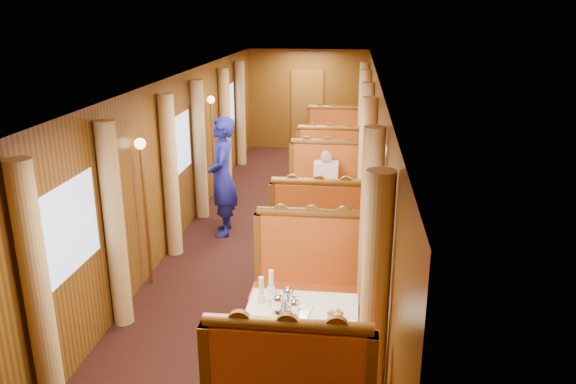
% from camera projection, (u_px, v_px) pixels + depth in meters
% --- Properties ---
extents(floor, '(3.00, 12.00, 0.01)m').
position_uv_depth(floor, '(275.00, 237.00, 8.90)').
color(floor, black).
rests_on(floor, ground).
extents(ceiling, '(3.00, 12.00, 0.01)m').
position_uv_depth(ceiling, '(274.00, 77.00, 8.12)').
color(ceiling, silver).
rests_on(ceiling, wall_left).
extents(wall_far, '(3.00, 0.01, 2.50)m').
position_uv_depth(wall_far, '(307.00, 100.00, 14.17)').
color(wall_far, brown).
rests_on(wall_far, floor).
extents(wall_left, '(0.01, 12.00, 2.50)m').
position_uv_depth(wall_left, '(178.00, 158.00, 8.68)').
color(wall_left, brown).
rests_on(wall_left, floor).
extents(wall_right, '(0.01, 12.00, 2.50)m').
position_uv_depth(wall_right, '(374.00, 163.00, 8.34)').
color(wall_right, brown).
rests_on(wall_right, floor).
extents(doorway_far, '(0.80, 0.04, 2.00)m').
position_uv_depth(doorway_far, '(307.00, 110.00, 14.22)').
color(doorway_far, brown).
rests_on(doorway_far, floor).
extents(table_near, '(1.05, 0.72, 0.75)m').
position_uv_depth(table_near, '(302.00, 344.00, 5.40)').
color(table_near, white).
rests_on(table_near, floor).
extents(banquette_near_aft, '(1.30, 0.55, 1.34)m').
position_uv_depth(banquette_near_aft, '(310.00, 289.00, 6.34)').
color(banquette_near_aft, '#AE3113').
rests_on(banquette_near_aft, floor).
extents(table_mid, '(1.05, 0.72, 0.75)m').
position_uv_depth(table_mid, '(323.00, 216.00, 8.70)').
color(table_mid, white).
rests_on(table_mid, floor).
extents(banquette_mid_fwd, '(1.30, 0.55, 1.34)m').
position_uv_depth(banquette_mid_fwd, '(318.00, 239.00, 7.73)').
color(banquette_mid_fwd, '#AE3113').
rests_on(banquette_mid_fwd, floor).
extents(banquette_mid_aft, '(1.30, 0.55, 1.34)m').
position_uv_depth(banquette_mid_aft, '(326.00, 193.00, 9.64)').
color(banquette_mid_aft, '#AE3113').
rests_on(banquette_mid_aft, floor).
extents(table_far, '(1.05, 0.72, 0.75)m').
position_uv_depth(table_far, '(332.00, 159.00, 12.00)').
color(table_far, white).
rests_on(table_far, floor).
extents(banquette_far_fwd, '(1.30, 0.55, 1.34)m').
position_uv_depth(banquette_far_fwd, '(330.00, 170.00, 11.03)').
color(banquette_far_fwd, '#AE3113').
rests_on(banquette_far_fwd, floor).
extents(banquette_far_aft, '(1.30, 0.55, 1.34)m').
position_uv_depth(banquette_far_aft, '(334.00, 146.00, 12.95)').
color(banquette_far_aft, '#AE3113').
rests_on(banquette_far_aft, floor).
extents(tea_tray, '(0.38, 0.32, 0.01)m').
position_uv_depth(tea_tray, '(292.00, 311.00, 5.24)').
color(tea_tray, silver).
rests_on(tea_tray, table_near).
extents(teapot_left, '(0.17, 0.13, 0.14)m').
position_uv_depth(teapot_left, '(279.00, 305.00, 5.21)').
color(teapot_left, silver).
rests_on(teapot_left, tea_tray).
extents(teapot_right, '(0.18, 0.16, 0.12)m').
position_uv_depth(teapot_right, '(295.00, 309.00, 5.15)').
color(teapot_right, silver).
rests_on(teapot_right, tea_tray).
extents(teapot_back, '(0.18, 0.14, 0.14)m').
position_uv_depth(teapot_back, '(288.00, 298.00, 5.34)').
color(teapot_back, silver).
rests_on(teapot_back, tea_tray).
extents(fruit_plate, '(0.23, 0.23, 0.05)m').
position_uv_depth(fruit_plate, '(335.00, 315.00, 5.15)').
color(fruit_plate, white).
rests_on(fruit_plate, table_near).
extents(cup_inboard, '(0.08, 0.08, 0.26)m').
position_uv_depth(cup_inboard, '(261.00, 292.00, 5.37)').
color(cup_inboard, white).
rests_on(cup_inboard, table_near).
extents(cup_outboard, '(0.08, 0.08, 0.26)m').
position_uv_depth(cup_outboard, '(271.00, 285.00, 5.51)').
color(cup_outboard, white).
rests_on(cup_outboard, table_near).
extents(rose_vase_mid, '(0.06, 0.06, 0.36)m').
position_uv_depth(rose_vase_mid, '(326.00, 182.00, 8.53)').
color(rose_vase_mid, silver).
rests_on(rose_vase_mid, table_mid).
extents(rose_vase_far, '(0.06, 0.06, 0.36)m').
position_uv_depth(rose_vase_far, '(334.00, 134.00, 11.80)').
color(rose_vase_far, silver).
rests_on(rose_vase_far, table_far).
extents(window_left_near, '(0.01, 1.20, 0.90)m').
position_uv_depth(window_left_near, '(68.00, 230.00, 5.31)').
color(window_left_near, '#96ADCE').
rests_on(window_left_near, wall_left).
extents(curtain_left_near_a, '(0.22, 0.22, 2.35)m').
position_uv_depth(curtain_left_near_a, '(38.00, 296.00, 4.65)').
color(curtain_left_near_a, tan).
rests_on(curtain_left_near_a, floor).
extents(curtain_left_near_b, '(0.22, 0.22, 2.35)m').
position_uv_depth(curtain_left_near_b, '(115.00, 227.00, 6.12)').
color(curtain_left_near_b, tan).
rests_on(curtain_left_near_b, floor).
extents(window_right_near, '(0.01, 1.20, 0.90)m').
position_uv_depth(window_right_near, '(385.00, 244.00, 4.98)').
color(window_right_near, '#96ADCE').
rests_on(window_right_near, wall_right).
extents(curtain_right_near_a, '(0.22, 0.22, 2.35)m').
position_uv_depth(curtain_right_near_a, '(374.00, 316.00, 4.34)').
color(curtain_right_near_a, tan).
rests_on(curtain_right_near_a, floor).
extents(curtain_right_near_b, '(0.22, 0.22, 2.35)m').
position_uv_depth(curtain_right_near_b, '(370.00, 238.00, 5.81)').
color(curtain_right_near_b, tan).
rests_on(curtain_right_near_b, floor).
extents(window_left_mid, '(0.01, 1.20, 0.90)m').
position_uv_depth(window_left_mid, '(179.00, 145.00, 8.61)').
color(window_left_mid, '#96ADCE').
rests_on(window_left_mid, wall_left).
extents(curtain_left_mid_a, '(0.22, 0.22, 2.35)m').
position_uv_depth(curtain_left_mid_a, '(170.00, 177.00, 7.95)').
color(curtain_left_mid_a, tan).
rests_on(curtain_left_mid_a, floor).
extents(curtain_left_mid_b, '(0.22, 0.22, 2.35)m').
position_uv_depth(curtain_left_mid_b, '(200.00, 150.00, 9.42)').
color(curtain_left_mid_b, tan).
rests_on(curtain_left_mid_b, floor).
extents(window_right_mid, '(0.01, 1.20, 0.90)m').
position_uv_depth(window_right_mid, '(374.00, 150.00, 8.28)').
color(window_right_mid, '#96ADCE').
rests_on(window_right_mid, wall_right).
extents(curtain_right_mid_a, '(0.22, 0.22, 2.35)m').
position_uv_depth(curtain_right_mid_a, '(367.00, 183.00, 7.65)').
color(curtain_right_mid_a, tan).
rests_on(curtain_right_mid_a, floor).
extents(curtain_right_mid_b, '(0.22, 0.22, 2.35)m').
position_uv_depth(curtain_right_mid_b, '(365.00, 155.00, 9.12)').
color(curtain_right_mid_b, tan).
rests_on(curtain_right_mid_b, floor).
extents(window_left_far, '(0.01, 1.20, 0.90)m').
position_uv_depth(window_left_far, '(228.00, 107.00, 11.92)').
color(window_left_far, '#96ADCE').
rests_on(window_left_far, wall_left).
extents(curtain_left_far_a, '(0.22, 0.22, 2.35)m').
position_uv_depth(curtain_left_far_a, '(225.00, 127.00, 11.25)').
color(curtain_left_far_a, tan).
rests_on(curtain_left_far_a, floor).
extents(curtain_left_far_b, '(0.22, 0.22, 2.35)m').
position_uv_depth(curtain_left_far_b, '(240.00, 114.00, 12.73)').
color(curtain_left_far_b, tan).
rests_on(curtain_left_far_b, floor).
extents(window_right_far, '(0.01, 1.20, 0.90)m').
position_uv_depth(window_right_far, '(369.00, 110.00, 11.59)').
color(window_right_far, '#96ADCE').
rests_on(window_right_far, wall_right).
extents(curtain_right_far_a, '(0.22, 0.22, 2.35)m').
position_uv_depth(curtain_right_far_a, '(364.00, 131.00, 10.95)').
color(curtain_right_far_a, tan).
rests_on(curtain_right_far_a, floor).
extents(curtain_right_far_b, '(0.22, 0.22, 2.35)m').
position_uv_depth(curtain_right_far_b, '(363.00, 116.00, 12.42)').
color(curtain_right_far_b, tan).
rests_on(curtain_right_far_b, floor).
extents(sconce_left_fore, '(0.14, 0.14, 1.95)m').
position_uv_depth(sconce_left_fore, '(143.00, 183.00, 6.97)').
color(sconce_left_fore, '#BF8C3F').
rests_on(sconce_left_fore, floor).
extents(sconce_right_fore, '(0.14, 0.14, 1.95)m').
position_uv_depth(sconce_right_fore, '(370.00, 191.00, 6.66)').
color(sconce_right_fore, '#BF8C3F').
rests_on(sconce_right_fore, floor).
extents(sconce_left_aft, '(0.14, 0.14, 1.95)m').
position_uv_depth(sconce_left_aft, '(212.00, 127.00, 10.28)').
color(sconce_left_aft, '#BF8C3F').
rests_on(sconce_left_aft, floor).
extents(sconce_right_aft, '(0.14, 0.14, 1.95)m').
position_uv_depth(sconce_right_aft, '(366.00, 130.00, 9.97)').
color(sconce_right_aft, '#BF8C3F').
rests_on(sconce_right_aft, floor).
extents(steward, '(0.57, 0.76, 1.89)m').
position_uv_depth(steward, '(222.00, 177.00, 8.75)').
color(steward, navy).
rests_on(steward, floor).
extents(passenger, '(0.40, 0.44, 0.76)m').
position_uv_depth(passenger, '(326.00, 179.00, 9.35)').
color(passenger, beige).
rests_on(passenger, banquette_mid_aft).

